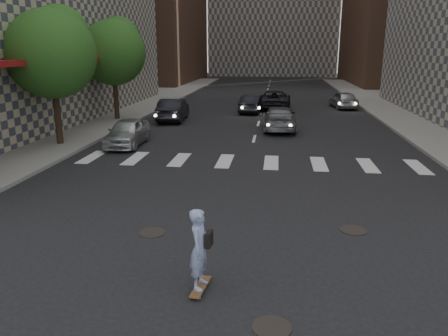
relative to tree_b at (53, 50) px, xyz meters
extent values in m
plane|color=black|center=(9.45, -11.14, -4.65)|extent=(160.00, 160.00, 0.00)
cube|color=gray|center=(-5.05, 8.86, -4.57)|extent=(13.00, 80.00, 0.15)
cube|color=black|center=(-1.75, -1.14, -2.65)|extent=(0.30, 14.00, 4.00)
cube|color=maroon|center=(-0.95, -1.14, -0.55)|extent=(1.60, 14.00, 0.25)
cylinder|color=#382619|center=(-0.05, -0.14, -3.10)|extent=(0.32, 0.32, 2.80)
sphere|color=#254717|center=(-0.05, -0.14, -0.20)|extent=(4.20, 4.20, 4.20)
sphere|color=#254717|center=(0.15, 0.46, 0.70)|extent=(2.80, 2.80, 2.80)
cylinder|color=#382619|center=(-0.05, 7.86, -3.10)|extent=(0.32, 0.32, 2.80)
sphere|color=#254717|center=(-0.05, 7.86, -0.20)|extent=(4.20, 4.20, 4.20)
sphere|color=#254717|center=(0.15, 8.46, 0.70)|extent=(2.80, 2.80, 2.80)
cylinder|color=black|center=(10.65, -13.64, -4.64)|extent=(0.70, 0.70, 0.02)
cylinder|color=black|center=(7.45, -9.94, -4.64)|extent=(0.70, 0.70, 0.02)
cylinder|color=black|center=(12.75, -9.14, -4.64)|extent=(0.70, 0.70, 0.02)
cube|color=brown|center=(9.21, -12.58, -4.56)|extent=(0.32, 0.90, 0.02)
cylinder|color=green|center=(9.10, -12.88, -4.62)|extent=(0.04, 0.06, 0.06)
cylinder|color=green|center=(9.25, -12.90, -4.62)|extent=(0.04, 0.06, 0.06)
cylinder|color=green|center=(9.18, -12.26, -4.62)|extent=(0.04, 0.06, 0.06)
cylinder|color=green|center=(9.33, -12.28, -4.62)|extent=(0.04, 0.06, 0.06)
imported|color=#99B6DF|center=(9.21, -12.58, -3.73)|extent=(0.47, 0.65, 1.65)
cube|color=black|center=(9.39, -12.55, -3.53)|extent=(0.13, 0.28, 0.31)
imported|color=silver|center=(3.25, 0.42, -3.97)|extent=(1.71, 4.01, 1.35)
imported|color=black|center=(3.70, 8.35, -3.91)|extent=(1.85, 4.57, 1.48)
imported|color=slate|center=(10.78, 5.75, -3.95)|extent=(2.10, 4.83, 1.38)
imported|color=black|center=(10.39, 14.86, -3.90)|extent=(2.60, 5.44, 1.50)
imported|color=#A9ACB1|center=(15.95, 16.23, -3.95)|extent=(2.16, 4.25, 1.39)
imported|color=black|center=(8.76, 12.86, -3.97)|extent=(1.88, 4.23, 1.35)
camera|label=1|loc=(10.63, -20.28, 0.05)|focal=35.00mm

